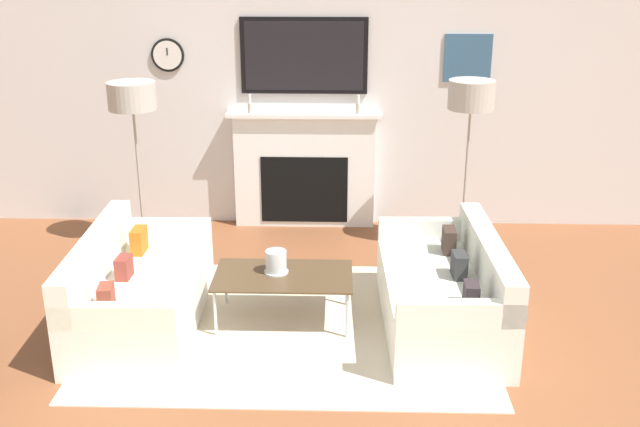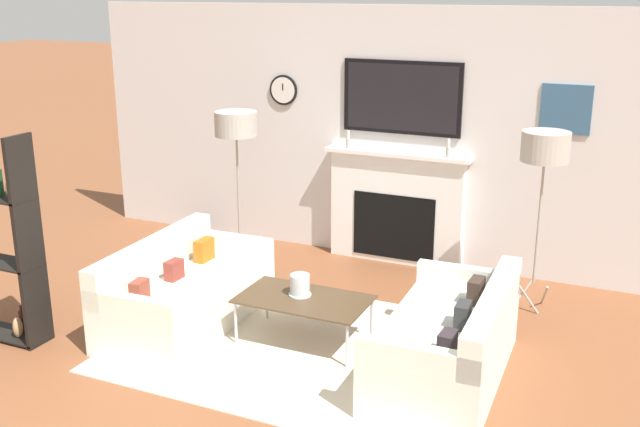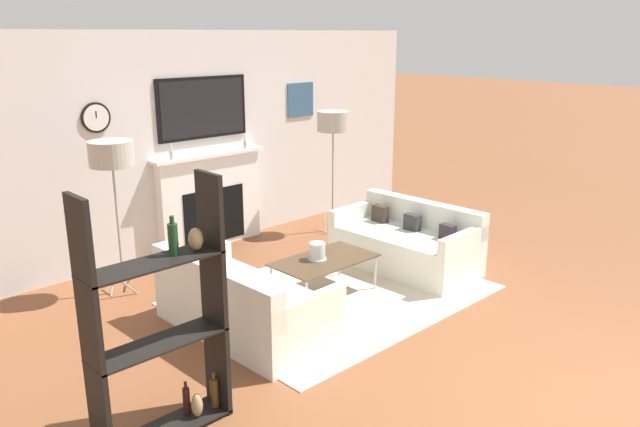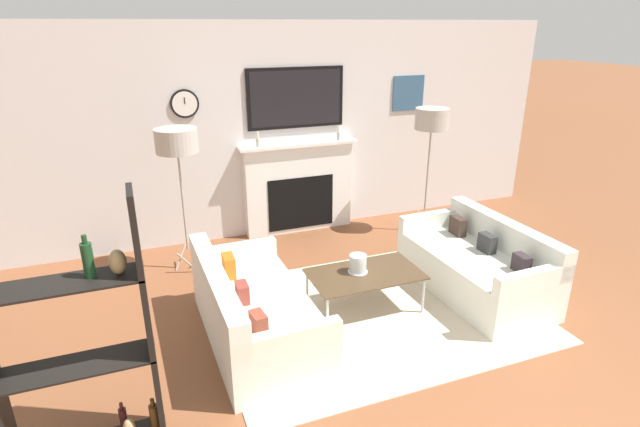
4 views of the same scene
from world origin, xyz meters
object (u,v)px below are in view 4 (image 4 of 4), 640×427
hurricane_candle (358,265)px  floor_lamp_left (177,142)px  coffee_table (365,275)px  floor_lamp_right (432,120)px  shelf_unit (77,346)px  couch_left (253,313)px  couch_right (477,267)px

hurricane_candle → floor_lamp_left: bearing=134.4°
coffee_table → floor_lamp_right: bearing=43.0°
coffee_table → shelf_unit: (-2.41, -0.95, 0.45)m
hurricane_candle → shelf_unit: (-2.36, -0.99, 0.34)m
coffee_table → couch_left: bearing=-175.5°
couch_right → floor_lamp_right: (0.37, 1.61, 1.23)m
floor_lamp_left → shelf_unit: (-0.91, -2.47, -0.66)m
coffee_table → floor_lamp_left: (-1.50, 1.52, 1.11)m
couch_left → shelf_unit: size_ratio=0.98×
hurricane_candle → coffee_table: bearing=-38.5°
couch_left → couch_right: (2.40, 0.00, 0.01)m
coffee_table → floor_lamp_right: (1.63, 1.52, 1.13)m
couch_left → floor_lamp_right: floor_lamp_right is taller
couch_left → floor_lamp_left: bearing=102.7°
floor_lamp_left → couch_right: bearing=-30.2°
hurricane_candle → shelf_unit: size_ratio=0.11×
couch_right → floor_lamp_right: floor_lamp_right is taller
hurricane_candle → shelf_unit: 2.58m
couch_right → floor_lamp_right: size_ratio=1.01×
coffee_table → shelf_unit: shelf_unit is taller
couch_left → floor_lamp_right: bearing=30.2°
couch_left → floor_lamp_right: (2.77, 1.61, 1.24)m
couch_left → hurricane_candle: 1.11m
shelf_unit → couch_left: bearing=34.0°
shelf_unit → floor_lamp_right: bearing=31.4°
couch_left → shelf_unit: bearing=-146.0°
hurricane_candle → floor_lamp_right: floor_lamp_right is taller
floor_lamp_left → coffee_table: bearing=-45.4°
coffee_table → hurricane_candle: (-0.06, 0.05, 0.10)m
couch_right → shelf_unit: size_ratio=0.95×
floor_lamp_left → floor_lamp_right: 3.13m
couch_left → floor_lamp_right: 3.44m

